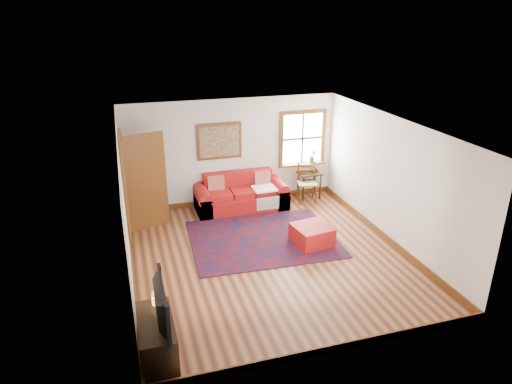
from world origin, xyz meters
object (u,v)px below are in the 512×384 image
object	(u,v)px
red_leather_sofa	(241,197)
media_cabinet	(157,338)
side_table	(309,177)
ladder_back_chair	(307,181)
red_ottoman	(312,235)

from	to	relation	value
red_leather_sofa	media_cabinet	world-z (taller)	red_leather_sofa
side_table	media_cabinet	bearing A→B (deg)	-131.96
ladder_back_chair	red_leather_sofa	bearing A→B (deg)	178.89
red_leather_sofa	red_ottoman	xyz separation A→B (m)	(0.87, -2.14, -0.08)
red_ottoman	side_table	bearing A→B (deg)	59.73
red_ottoman	side_table	size ratio (longest dim) A/B	1.05
red_leather_sofa	media_cabinet	bearing A→B (deg)	-117.82
red_leather_sofa	media_cabinet	distance (m)	5.04
red_leather_sofa	ladder_back_chair	bearing A→B (deg)	-1.11
red_leather_sofa	red_ottoman	size ratio (longest dim) A/B	3.08
media_cabinet	ladder_back_chair	bearing A→B (deg)	48.02
red_ottoman	red_leather_sofa	bearing A→B (deg)	103.57
red_ottoman	ladder_back_chair	distance (m)	2.26
ladder_back_chair	media_cabinet	world-z (taller)	ladder_back_chair
ladder_back_chair	side_table	bearing A→B (deg)	48.51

